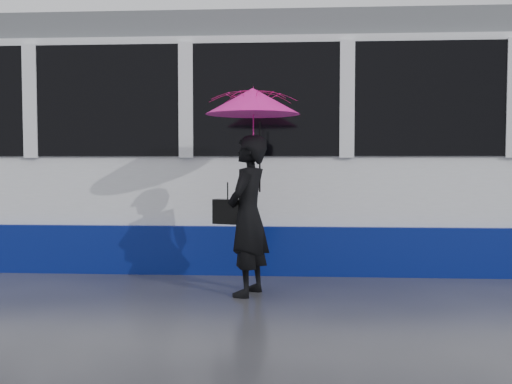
{
  "coord_description": "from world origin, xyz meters",
  "views": [
    {
      "loc": [
        1.72,
        -5.83,
        1.42
      ],
      "look_at": [
        1.34,
        0.35,
        1.1
      ],
      "focal_mm": 40.0,
      "sensor_mm": 36.0,
      "label": 1
    }
  ],
  "objects": [
    {
      "name": "ground",
      "position": [
        0.0,
        0.0,
        0.0
      ],
      "size": [
        90.0,
        90.0,
        0.0
      ],
      "primitive_type": "plane",
      "color": "#2A2A2F",
      "rests_on": "ground"
    },
    {
      "name": "rails",
      "position": [
        0.0,
        2.5,
        0.01
      ],
      "size": [
        34.0,
        1.51,
        0.02
      ],
      "color": "#3F3D38",
      "rests_on": "ground"
    },
    {
      "name": "tram",
      "position": [
        0.9,
        2.5,
        1.64
      ],
      "size": [
        26.0,
        2.56,
        3.35
      ],
      "color": "white",
      "rests_on": "ground"
    },
    {
      "name": "woman",
      "position": [
        1.26,
        0.2,
        0.85
      ],
      "size": [
        0.58,
        0.72,
        1.71
      ],
      "primitive_type": "imported",
      "rotation": [
        0.0,
        0.0,
        -1.88
      ],
      "color": "black",
      "rests_on": "ground"
    },
    {
      "name": "umbrella",
      "position": [
        1.31,
        0.2,
        1.87
      ],
      "size": [
        1.27,
        1.27,
        1.15
      ],
      "rotation": [
        0.0,
        0.0,
        -0.31
      ],
      "color": "#F81453",
      "rests_on": "ground"
    },
    {
      "name": "handbag",
      "position": [
        1.04,
        0.22,
        0.9
      ],
      "size": [
        0.33,
        0.22,
        0.44
      ],
      "rotation": [
        0.0,
        0.0,
        -0.31
      ],
      "color": "black",
      "rests_on": "ground"
    }
  ]
}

